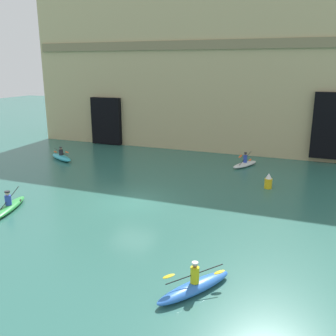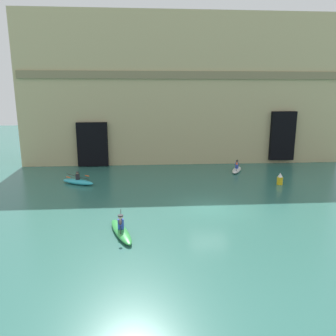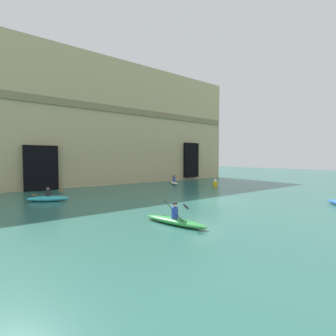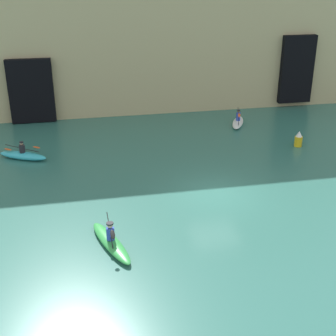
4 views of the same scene
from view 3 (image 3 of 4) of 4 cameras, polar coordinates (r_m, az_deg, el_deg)
The scene contains 6 objects.
ground_plane at distance 17.81m, azimuth 9.11°, elevation -8.18°, with size 120.00×120.00×0.00m, color #2D665B.
cliff_bluff at distance 32.59m, azimuth -13.06°, elevation 10.24°, with size 34.06×7.63×15.49m.
kayak_green at distance 11.43m, azimuth 1.73°, elevation -13.10°, with size 1.74×3.58×1.16m.
kayak_white at distance 28.41m, azimuth 1.56°, elevation -3.72°, with size 1.84×2.85×1.11m.
kayak_cyan at distance 19.49m, azimuth -28.13°, elevation -6.78°, with size 3.05×2.10×1.09m.
marker_buoy at distance 26.41m, azimuth 11.91°, elevation -3.70°, with size 0.48×0.48×1.01m.
Camera 3 is at (-12.26, -12.49, 3.28)m, focal length 24.00 mm.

